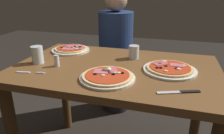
# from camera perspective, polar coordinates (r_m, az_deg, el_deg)

# --- Properties ---
(dining_table) EXTENTS (1.18, 0.75, 0.75)m
(dining_table) POSITION_cam_1_polar(r_m,az_deg,el_deg) (1.29, 0.96, -5.07)
(dining_table) COLOR brown
(dining_table) RESTS_ON ground
(pizza_foreground) EXTENTS (0.28, 0.28, 0.05)m
(pizza_foreground) POSITION_cam_1_polar(r_m,az_deg,el_deg) (1.07, -1.23, -2.59)
(pizza_foreground) COLOR silver
(pizza_foreground) RESTS_ON dining_table
(pizza_across_left) EXTENTS (0.27, 0.27, 0.03)m
(pizza_across_left) POSITION_cam_1_polar(r_m,az_deg,el_deg) (1.56, -11.09, 4.73)
(pizza_across_left) COLOR silver
(pizza_across_left) RESTS_ON dining_table
(pizza_across_right) EXTENTS (0.29, 0.29, 0.03)m
(pizza_across_right) POSITION_cam_1_polar(r_m,az_deg,el_deg) (1.21, 15.33, -0.51)
(pizza_across_right) COLOR white
(pizza_across_right) RESTS_ON dining_table
(water_glass_near) EXTENTS (0.07, 0.07, 0.09)m
(water_glass_near) POSITION_cam_1_polar(r_m,az_deg,el_deg) (1.37, 5.91, 3.80)
(water_glass_near) COLOR silver
(water_glass_near) RESTS_ON dining_table
(water_glass_far) EXTENTS (0.07, 0.07, 0.11)m
(water_glass_far) POSITION_cam_1_polar(r_m,az_deg,el_deg) (1.35, -19.48, 2.83)
(water_glass_far) COLOR silver
(water_glass_far) RESTS_ON dining_table
(fork) EXTENTS (0.16, 0.04, 0.00)m
(fork) POSITION_cam_1_polar(r_m,az_deg,el_deg) (1.23, -21.69, -1.37)
(fork) COLOR silver
(fork) RESTS_ON dining_table
(knife) EXTENTS (0.19, 0.09, 0.01)m
(knife) POSITION_cam_1_polar(r_m,az_deg,el_deg) (0.99, 18.29, -6.40)
(knife) COLOR silver
(knife) RESTS_ON dining_table
(salt_shaker) EXTENTS (0.03, 0.03, 0.07)m
(salt_shaker) POSITION_cam_1_polar(r_m,az_deg,el_deg) (1.27, -14.72, 1.61)
(salt_shaker) COLOR white
(salt_shaker) RESTS_ON dining_table
(diner_person) EXTENTS (0.32, 0.32, 1.18)m
(diner_person) POSITION_cam_1_polar(r_m,az_deg,el_deg) (2.04, 0.99, 2.95)
(diner_person) COLOR black
(diner_person) RESTS_ON ground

